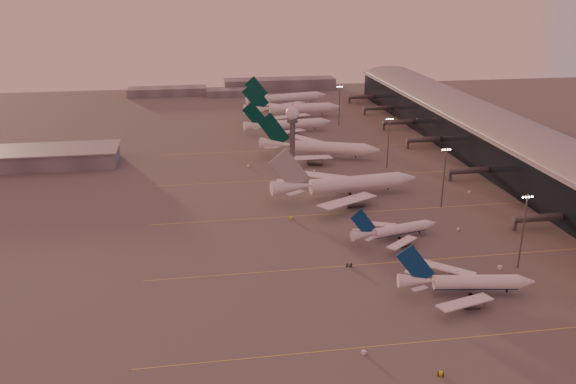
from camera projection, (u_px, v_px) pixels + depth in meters
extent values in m
plane|color=#5A5757|center=(341.00, 281.00, 186.18)|extent=(700.00, 700.00, 0.00)
cube|color=#DED34E|center=(486.00, 336.00, 158.17)|extent=(180.00, 0.25, 0.02)
cube|color=#DED34E|center=(423.00, 260.00, 200.00)|extent=(180.00, 0.25, 0.02)
cube|color=#DED34E|center=(381.00, 211.00, 241.84)|extent=(180.00, 0.25, 0.02)
cube|color=#DED34E|center=(352.00, 176.00, 283.67)|extent=(180.00, 0.25, 0.02)
cube|color=#DED34E|center=(328.00, 148.00, 330.14)|extent=(180.00, 0.25, 0.02)
cube|color=black|center=(500.00, 145.00, 301.71)|extent=(36.00, 360.00, 18.00)
cylinder|color=gray|center=(502.00, 127.00, 298.69)|extent=(10.08, 360.00, 10.08)
cube|color=gray|center=(502.00, 127.00, 298.62)|extent=(40.00, 362.00, 0.80)
cylinder|color=#515358|center=(541.00, 218.00, 223.08)|extent=(22.00, 2.80, 2.80)
cube|color=#515358|center=(515.00, 225.00, 222.34)|extent=(1.20, 1.20, 4.40)
cylinder|color=#515358|center=(471.00, 170.00, 276.99)|extent=(22.00, 2.80, 2.80)
cube|color=#515358|center=(450.00, 176.00, 276.26)|extent=(1.20, 1.20, 4.40)
cylinder|color=#515358|center=(426.00, 139.00, 329.05)|extent=(22.00, 2.80, 2.80)
cube|color=#515358|center=(408.00, 144.00, 328.31)|extent=(1.20, 1.20, 4.40)
cylinder|color=#515358|center=(400.00, 122.00, 368.09)|extent=(22.00, 2.80, 2.80)
cube|color=#515358|center=(384.00, 126.00, 367.35)|extent=(1.20, 1.20, 4.40)
cylinder|color=#515358|center=(379.00, 108.00, 407.13)|extent=(22.00, 2.80, 2.80)
cube|color=#515358|center=(365.00, 112.00, 406.39)|extent=(1.20, 1.20, 4.40)
cylinder|color=#515358|center=(363.00, 97.00, 444.31)|extent=(22.00, 2.80, 2.80)
cube|color=#515358|center=(349.00, 100.00, 443.58)|extent=(1.20, 1.20, 4.40)
cube|color=slate|center=(33.00, 158.00, 296.86)|extent=(80.00, 25.00, 8.00)
cube|color=gray|center=(32.00, 150.00, 295.45)|extent=(82.00, 27.00, 0.60)
cylinder|color=#515358|center=(292.00, 144.00, 294.79)|extent=(2.60, 2.60, 22.00)
cylinder|color=#515358|center=(292.00, 121.00, 290.92)|extent=(5.20, 5.20, 1.20)
sphere|color=white|center=(292.00, 113.00, 289.61)|extent=(6.40, 6.40, 6.40)
cylinder|color=#515358|center=(292.00, 105.00, 288.36)|extent=(0.16, 0.16, 2.00)
cylinder|color=#515358|center=(523.00, 232.00, 190.73)|extent=(0.56, 0.56, 25.00)
cube|color=#515358|center=(528.00, 196.00, 186.70)|extent=(3.60, 0.25, 0.25)
sphere|color=#FFEABF|center=(523.00, 197.00, 186.61)|extent=(0.56, 0.56, 0.56)
sphere|color=#FFEABF|center=(526.00, 197.00, 186.76)|extent=(0.56, 0.56, 0.56)
sphere|color=#FFEABF|center=(529.00, 197.00, 186.91)|extent=(0.56, 0.56, 0.56)
sphere|color=#FFEABF|center=(532.00, 197.00, 187.06)|extent=(0.56, 0.56, 0.56)
cylinder|color=#515358|center=(444.00, 178.00, 241.41)|extent=(0.56, 0.56, 25.00)
cube|color=#515358|center=(446.00, 149.00, 237.37)|extent=(3.60, 0.25, 0.25)
sphere|color=#FFEABF|center=(443.00, 150.00, 237.28)|extent=(0.56, 0.56, 0.56)
sphere|color=#FFEABF|center=(445.00, 150.00, 237.43)|extent=(0.56, 0.56, 0.56)
sphere|color=#FFEABF|center=(448.00, 150.00, 237.58)|extent=(0.56, 0.56, 0.56)
sphere|color=#FFEABF|center=(450.00, 149.00, 237.73)|extent=(0.56, 0.56, 0.56)
cylinder|color=#515358|center=(388.00, 143.00, 291.78)|extent=(0.56, 0.56, 25.00)
cube|color=#515358|center=(390.00, 118.00, 287.74)|extent=(3.60, 0.25, 0.25)
sphere|color=#FFEABF|center=(387.00, 119.00, 287.65)|extent=(0.56, 0.56, 0.56)
sphere|color=#FFEABF|center=(389.00, 119.00, 287.80)|extent=(0.56, 0.56, 0.56)
sphere|color=#FFEABF|center=(391.00, 119.00, 287.95)|extent=(0.56, 0.56, 0.56)
sphere|color=#FFEABF|center=(393.00, 119.00, 288.10)|extent=(0.56, 0.56, 0.56)
cylinder|color=#515358|center=(339.00, 105.00, 375.14)|extent=(0.56, 0.56, 25.00)
cube|color=#515358|center=(340.00, 86.00, 371.10)|extent=(3.60, 0.25, 0.25)
sphere|color=#FFEABF|center=(338.00, 87.00, 371.01)|extent=(0.56, 0.56, 0.56)
sphere|color=#FFEABF|center=(339.00, 87.00, 371.16)|extent=(0.56, 0.56, 0.56)
sphere|color=#FFEABF|center=(341.00, 87.00, 371.31)|extent=(0.56, 0.56, 0.56)
sphere|color=#FFEABF|center=(342.00, 87.00, 371.46)|extent=(0.56, 0.56, 0.56)
cube|color=slate|center=(167.00, 91.00, 473.58)|extent=(60.00, 18.00, 6.00)
cube|color=slate|center=(280.00, 84.00, 495.96)|extent=(90.00, 20.00, 9.00)
cube|color=slate|center=(232.00, 92.00, 472.00)|extent=(40.00, 15.00, 5.00)
cylinder|color=white|center=(476.00, 284.00, 177.53)|extent=(25.12, 7.91, 4.22)
cylinder|color=navy|center=(475.00, 287.00, 177.85)|extent=(24.45, 6.67, 3.04)
cone|color=white|center=(526.00, 284.00, 177.65)|extent=(5.38, 4.89, 4.22)
cone|color=white|center=(416.00, 282.00, 177.20)|extent=(10.90, 5.74, 4.22)
cube|color=white|center=(465.00, 304.00, 167.95)|extent=(18.28, 9.84, 1.33)
cylinder|color=slate|center=(472.00, 306.00, 170.94)|extent=(5.15, 3.43, 2.74)
cube|color=slate|center=(473.00, 302.00, 170.54)|extent=(0.37, 0.32, 1.69)
cube|color=white|center=(446.00, 270.00, 187.49)|extent=(16.84, 14.03, 1.33)
cylinder|color=slate|center=(457.00, 279.00, 185.86)|extent=(5.15, 3.43, 2.74)
cube|color=slate|center=(457.00, 276.00, 185.46)|extent=(0.37, 0.32, 1.69)
cube|color=navy|center=(415.00, 266.00, 175.44)|extent=(11.50, 2.13, 12.56)
cube|color=white|center=(419.00, 290.00, 172.65)|extent=(5.11, 3.14, 0.28)
cube|color=white|center=(413.00, 275.00, 181.68)|extent=(4.96, 4.21, 0.28)
cylinder|color=black|center=(507.00, 292.00, 178.58)|extent=(0.55, 0.55, 1.11)
cylinder|color=black|center=(466.00, 288.00, 180.76)|extent=(1.29, 0.73, 1.22)
cylinder|color=black|center=(470.00, 297.00, 176.16)|extent=(1.29, 0.73, 1.22)
cylinder|color=white|center=(401.00, 230.00, 215.99)|extent=(21.47, 8.52, 3.61)
cylinder|color=navy|center=(401.00, 232.00, 216.26)|extent=(20.82, 7.44, 2.60)
cone|color=white|center=(431.00, 225.00, 220.63)|extent=(4.84, 4.48, 3.61)
cone|color=white|center=(364.00, 236.00, 210.32)|extent=(9.50, 5.61, 3.61)
cube|color=white|center=(402.00, 244.00, 206.58)|extent=(13.83, 12.86, 1.14)
cylinder|color=slate|center=(405.00, 245.00, 209.91)|extent=(4.55, 3.25, 2.35)
cube|color=slate|center=(405.00, 242.00, 209.56)|extent=(0.33, 0.30, 1.45)
cube|color=white|center=(375.00, 225.00, 222.01)|extent=(15.75, 7.25, 1.14)
cylinder|color=slate|center=(384.00, 230.00, 221.69)|extent=(4.55, 3.25, 2.35)
cube|color=slate|center=(384.00, 228.00, 221.34)|extent=(0.33, 0.30, 1.45)
cube|color=navy|center=(363.00, 224.00, 208.66)|extent=(9.71, 2.66, 10.77)
cube|color=white|center=(370.00, 240.00, 206.74)|extent=(4.14, 3.81, 0.24)
cube|color=white|center=(358.00, 231.00, 213.87)|extent=(4.34, 2.38, 0.24)
cylinder|color=black|center=(419.00, 233.00, 219.77)|extent=(0.48, 0.48, 0.95)
cylinder|color=black|center=(393.00, 235.00, 217.99)|extent=(1.13, 0.71, 1.05)
cylinder|color=black|center=(399.00, 240.00, 214.36)|extent=(1.13, 0.71, 1.05)
cylinder|color=white|center=(355.00, 186.00, 257.29)|extent=(40.15, 10.20, 6.21)
cylinder|color=white|center=(355.00, 189.00, 257.76)|extent=(39.18, 8.39, 4.47)
cone|color=white|center=(407.00, 181.00, 263.08)|extent=(8.28, 6.95, 6.21)
cone|color=white|center=(291.00, 190.00, 250.14)|extent=(17.20, 7.86, 6.21)
cube|color=white|center=(347.00, 204.00, 240.26)|extent=(27.36, 21.36, 1.84)
cylinder|color=slate|center=(355.00, 205.00, 245.83)|extent=(8.06, 4.79, 4.03)
cube|color=slate|center=(355.00, 202.00, 245.35)|extent=(0.32, 0.28, 2.48)
cube|color=white|center=(321.00, 178.00, 270.31)|extent=(28.89, 16.88, 1.84)
cylinder|color=slate|center=(334.00, 186.00, 268.78)|extent=(8.06, 4.79, 4.03)
cube|color=slate|center=(335.00, 182.00, 268.30)|extent=(0.32, 0.28, 2.48)
cube|color=#9EA1A6|center=(289.00, 173.00, 247.47)|extent=(17.15, 2.09, 18.42)
cube|color=white|center=(295.00, 196.00, 243.01)|extent=(8.05, 6.50, 0.25)
cube|color=white|center=(286.00, 184.00, 257.00)|extent=(8.21, 5.36, 0.25)
cylinder|color=black|center=(388.00, 191.00, 262.25)|extent=(0.50, 0.50, 1.00)
cylinder|color=black|center=(346.00, 193.00, 259.77)|extent=(1.15, 0.61, 1.10)
cylinder|color=black|center=(350.00, 197.00, 255.76)|extent=(1.15, 0.61, 1.10)
cylinder|color=white|center=(327.00, 150.00, 309.50)|extent=(37.92, 18.31, 6.13)
cylinder|color=white|center=(327.00, 153.00, 309.97)|extent=(36.64, 16.44, 4.42)
cone|color=white|center=(372.00, 152.00, 305.79)|extent=(8.97, 8.21, 6.13)
cone|color=white|center=(275.00, 146.00, 313.66)|extent=(17.07, 11.04, 6.13)
cube|color=white|center=(304.00, 160.00, 296.56)|extent=(28.26, 10.53, 1.82)
cylinder|color=slate|center=(315.00, 163.00, 300.16)|extent=(8.26, 6.19, 3.99)
cube|color=slate|center=(315.00, 161.00, 299.67)|extent=(0.39, 0.35, 2.45)
cube|color=white|center=(313.00, 143.00, 326.23)|extent=(23.44, 24.61, 1.82)
cylinder|color=slate|center=(321.00, 150.00, 322.81)|extent=(8.26, 6.19, 3.99)
cube|color=slate|center=(321.00, 148.00, 322.32)|extent=(0.39, 0.35, 2.45)
cube|color=#02392F|center=(274.00, 132.00, 311.33)|extent=(16.05, 5.90, 18.15)
cube|color=white|center=(272.00, 150.00, 306.83)|extent=(7.63, 3.61, 0.26)
cube|color=white|center=(277.00, 142.00, 320.48)|extent=(7.14, 7.17, 0.26)
cylinder|color=black|center=(355.00, 159.00, 308.42)|extent=(0.53, 0.53, 1.06)
cylinder|color=black|center=(322.00, 156.00, 313.42)|extent=(1.27, 0.88, 1.16)
cylinder|color=black|center=(321.00, 158.00, 309.11)|extent=(1.27, 0.88, 1.16)
cylinder|color=white|center=(294.00, 126.00, 362.12)|extent=(33.54, 9.34, 5.35)
cylinder|color=white|center=(294.00, 128.00, 362.53)|extent=(32.70, 7.77, 3.85)
cone|color=white|center=(326.00, 124.00, 367.32)|extent=(7.02, 6.09, 5.35)
cone|color=white|center=(256.00, 127.00, 355.72)|extent=(14.44, 7.00, 5.35)
cube|color=white|center=(288.00, 134.00, 347.69)|extent=(22.91, 18.36, 1.58)
cylinder|color=slate|center=(293.00, 136.00, 352.47)|extent=(6.79, 4.23, 3.47)
cube|color=slate|center=(293.00, 133.00, 352.05)|extent=(0.30, 0.26, 2.14)
cube|color=white|center=(275.00, 123.00, 372.90)|extent=(24.46, 13.83, 1.58)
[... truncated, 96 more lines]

